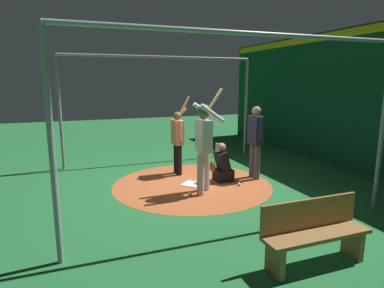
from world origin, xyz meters
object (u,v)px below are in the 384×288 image
object	(u,v)px
batter	(204,139)
bench	(314,232)
catcher	(222,166)
umpire	(255,138)
home_plate	(192,184)
visitor	(178,138)
baseball_0	(190,194)
baseball_1	(239,184)

from	to	relation	value
batter	bench	distance (m)	3.15
catcher	umpire	xyz separation A→B (m)	(-0.84, 0.08, 0.63)
batter	catcher	bearing A→B (deg)	-139.57
catcher	bench	xyz separation A→B (m)	(0.45, 3.66, 0.08)
umpire	home_plate	bearing A→B (deg)	-2.30
umpire	visitor	distance (m)	1.92
visitor	baseball_0	world-z (taller)	visitor
bench	baseball_0	bearing A→B (deg)	-78.57
home_plate	baseball_1	xyz separation A→B (m)	(-0.97, 0.47, 0.03)
batter	catcher	size ratio (longest dim) A/B	2.39
catcher	bench	size ratio (longest dim) A/B	0.63
home_plate	bench	xyz separation A→B (m)	(-0.31, 3.64, 0.42)
baseball_0	catcher	bearing A→B (deg)	-146.43
visitor	bench	xyz separation A→B (m)	(-0.33, 4.59, -0.49)
batter	baseball_1	world-z (taller)	batter
home_plate	catcher	xyz separation A→B (m)	(-0.76, -0.02, 0.35)
home_plate	baseball_0	size ratio (longest dim) A/B	5.68
catcher	batter	bearing A→B (deg)	40.43
catcher	bench	world-z (taller)	catcher
home_plate	baseball_0	bearing A→B (deg)	66.72
baseball_1	visitor	bearing A→B (deg)	-54.96
catcher	baseball_1	distance (m)	0.62
home_plate	baseball_1	world-z (taller)	baseball_1
home_plate	umpire	distance (m)	1.88
umpire	baseball_1	world-z (taller)	umpire
bench	home_plate	bearing A→B (deg)	-85.20
baseball_0	batter	bearing A→B (deg)	-164.86
bench	baseball_0	world-z (taller)	bench
home_plate	baseball_1	bearing A→B (deg)	154.00
umpire	catcher	bearing A→B (deg)	-5.57
baseball_1	batter	bearing A→B (deg)	7.22
baseball_0	umpire	bearing A→B (deg)	-162.00
catcher	baseball_0	size ratio (longest dim) A/B	12.49
umpire	visitor	bearing A→B (deg)	-31.77
visitor	baseball_0	size ratio (longest dim) A/B	26.71
bench	baseball_0	size ratio (longest dim) A/B	19.92
umpire	baseball_0	world-z (taller)	umpire
batter	umpire	xyz separation A→B (m)	(-1.56, -0.52, -0.17)
umpire	bench	bearing A→B (deg)	70.06
visitor	baseball_0	xyz separation A→B (m)	(0.27, 1.63, -0.88)
home_plate	batter	size ratio (longest dim) A/B	0.19
catcher	umpire	world-z (taller)	umpire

